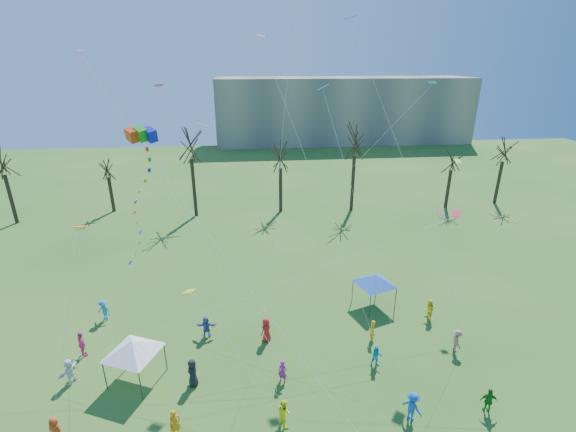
{
  "coord_description": "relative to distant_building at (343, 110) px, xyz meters",
  "views": [
    {
      "loc": [
        -1.53,
        -15.11,
        18.92
      ],
      "look_at": [
        0.58,
        5.0,
        11.0
      ],
      "focal_mm": 25.0,
      "sensor_mm": 36.0,
      "label": 1
    }
  ],
  "objects": [
    {
      "name": "distant_building",
      "position": [
        0.0,
        0.0,
        0.0
      ],
      "size": [
        60.0,
        14.0,
        15.0
      ],
      "primitive_type": "cube",
      "color": "gray",
      "rests_on": "ground"
    },
    {
      "name": "small_kites_aloft",
      "position": [
        -20.84,
        -71.16,
        7.03
      ],
      "size": [
        29.83,
        17.51,
        31.9
      ],
      "color": "orange",
      "rests_on": "ground"
    },
    {
      "name": "canopy_tent_white",
      "position": [
        -30.92,
        -76.33,
        -5.0
      ],
      "size": [
        3.61,
        3.61,
        2.95
      ],
      "color": "#3F3F44",
      "rests_on": "ground"
    },
    {
      "name": "big_box_kite",
      "position": [
        -29.26,
        -75.63,
        3.67
      ],
      "size": [
        6.29,
        5.51,
        18.87
      ],
      "color": "red",
      "rests_on": "ground"
    },
    {
      "name": "canopy_tent_blue",
      "position": [
        -13.63,
        -69.89,
        -5.08
      ],
      "size": [
        3.61,
        3.61,
        2.85
      ],
      "color": "#3F3F44",
      "rests_on": "ground"
    },
    {
      "name": "bare_tree_row",
      "position": [
        -19.98,
        -47.43,
        -0.14
      ],
      "size": [
        68.57,
        8.19,
        11.72
      ],
      "color": "black",
      "rests_on": "ground"
    },
    {
      "name": "festival_crowd",
      "position": [
        -23.22,
        -76.07,
        -6.64
      ],
      "size": [
        26.43,
        12.62,
        1.86
      ],
      "color": "red",
      "rests_on": "ground"
    }
  ]
}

